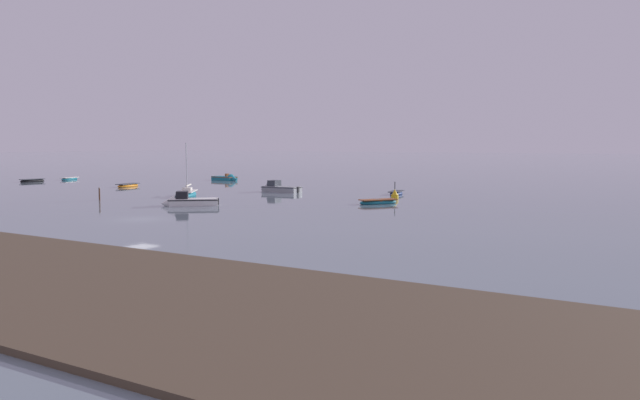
# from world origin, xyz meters

# --- Properties ---
(ground_plane) EXTENTS (800.00, 800.00, 0.00)m
(ground_plane) POSITION_xyz_m (0.00, 0.00, 0.00)
(ground_plane) COLOR slate
(motorboat_moored_0) EXTENTS (6.47, 2.42, 2.41)m
(motorboat_moored_0) POSITION_xyz_m (-9.04, 33.50, 0.36)
(motorboat_moored_0) COLOR gray
(motorboat_moored_0) RESTS_ON ground
(rowboat_moored_0) EXTENTS (1.96, 4.59, 0.70)m
(rowboat_moored_0) POSITION_xyz_m (-59.32, 29.53, 0.19)
(rowboat_moored_0) COLOR black
(rowboat_moored_0) RESTS_ON ground
(rowboat_moored_2) EXTENTS (2.40, 4.52, 0.68)m
(rowboat_moored_2) POSITION_xyz_m (7.64, 37.84, 0.18)
(rowboat_moored_2) COLOR navy
(rowboat_moored_2) RESTS_ON ground
(motorboat_moored_1) EXTENTS (6.15, 5.64, 2.36)m
(motorboat_moored_1) POSITION_xyz_m (-5.67, 11.61, 0.36)
(motorboat_moored_1) COLOR white
(motorboat_moored_1) RESTS_ON ground
(motorboat_moored_2) EXTENTS (6.00, 2.77, 1.98)m
(motorboat_moored_2) POSITION_xyz_m (-32.67, 51.13, 0.27)
(motorboat_moored_2) COLOR #197084
(motorboat_moored_2) RESTS_ON ground
(rowboat_moored_4) EXTENTS (2.28, 4.26, 0.64)m
(rowboat_moored_4) POSITION_xyz_m (-59.17, 37.13, 0.17)
(rowboat_moored_4) COLOR #197084
(rowboat_moored_4) RESTS_ON ground
(rowboat_moored_5) EXTENTS (3.93, 4.79, 0.74)m
(rowboat_moored_5) POSITION_xyz_m (11.52, 24.72, 0.20)
(rowboat_moored_5) COLOR #197084
(rowboat_moored_5) RESTS_ON ground
(rowboat_moored_6) EXTENTS (2.18, 4.68, 0.71)m
(rowboat_moored_6) POSITION_xyz_m (-34.86, 29.54, 0.19)
(rowboat_moored_6) COLOR orange
(rowboat_moored_6) RESTS_ON ground
(sailboat_moored_0) EXTENTS (5.29, 6.47, 7.24)m
(sailboat_moored_0) POSITION_xyz_m (-14.03, 20.89, 0.31)
(sailboat_moored_0) COLOR #197084
(sailboat_moored_0) RESTS_ON ground
(channel_buoy) EXTENTS (0.90, 0.90, 2.30)m
(channel_buoy) POSITION_xyz_m (10.34, 31.65, 0.46)
(channel_buoy) COLOR gold
(channel_buoy) RESTS_ON ground
(mooring_post_near) EXTENTS (0.22, 0.22, 1.78)m
(mooring_post_near) POSITION_xyz_m (-18.82, 10.86, 0.76)
(mooring_post_near) COLOR #503323
(mooring_post_near) RESTS_ON ground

